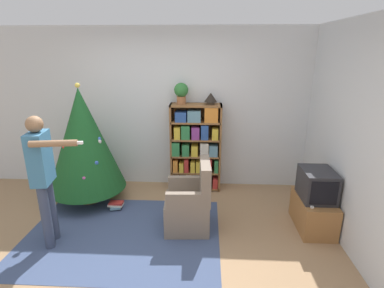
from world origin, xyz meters
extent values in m
plane|color=#9E7A56|center=(0.00, 0.00, 0.00)|extent=(14.00, 14.00, 0.00)
cube|color=silver|center=(0.00, 1.95, 1.30)|extent=(8.00, 0.10, 2.60)
cube|color=silver|center=(2.37, 0.00, 1.30)|extent=(0.10, 8.00, 2.60)
cube|color=#3D4C70|center=(-0.35, 0.32, 0.00)|extent=(2.43, 1.80, 0.01)
cube|color=brown|center=(0.12, 1.73, 0.71)|extent=(0.03, 0.31, 1.43)
cube|color=brown|center=(0.91, 1.73, 0.71)|extent=(0.03, 0.31, 1.43)
cube|color=brown|center=(0.52, 1.73, 1.41)|extent=(0.82, 0.31, 0.03)
cube|color=brown|center=(0.52, 1.88, 0.71)|extent=(0.82, 0.01, 1.43)
cube|color=brown|center=(0.52, 1.73, 0.03)|extent=(0.79, 0.31, 0.03)
cube|color=beige|center=(0.19, 1.70, 0.14)|extent=(0.07, 0.26, 0.18)
cube|color=#232328|center=(0.29, 1.72, 0.12)|extent=(0.09, 0.29, 0.16)
cube|color=beige|center=(0.40, 1.72, 0.16)|extent=(0.07, 0.29, 0.23)
cube|color=#2D7A42|center=(0.52, 1.70, 0.14)|extent=(0.08, 0.24, 0.18)
cube|color=#843889|center=(0.63, 1.69, 0.14)|extent=(0.09, 0.23, 0.18)
cube|color=#2D7A42|center=(0.74, 1.71, 0.13)|extent=(0.09, 0.26, 0.18)
cube|color=#B22D28|center=(0.84, 1.69, 0.13)|extent=(0.08, 0.22, 0.17)
cube|color=brown|center=(0.52, 1.73, 0.31)|extent=(0.79, 0.31, 0.03)
cube|color=orange|center=(0.19, 1.70, 0.42)|extent=(0.07, 0.25, 0.20)
cube|color=gold|center=(0.29, 1.70, 0.40)|extent=(0.07, 0.24, 0.15)
cube|color=#B22D28|center=(0.37, 1.70, 0.43)|extent=(0.07, 0.25, 0.22)
cube|color=gold|center=(0.47, 1.72, 0.41)|extent=(0.07, 0.29, 0.18)
cube|color=gold|center=(0.56, 1.71, 0.42)|extent=(0.08, 0.28, 0.18)
cube|color=orange|center=(0.65, 1.70, 0.42)|extent=(0.06, 0.26, 0.19)
cube|color=#B22D28|center=(0.75, 1.70, 0.44)|extent=(0.07, 0.24, 0.23)
cube|color=#2D7A42|center=(0.85, 1.69, 0.43)|extent=(0.06, 0.23, 0.21)
cube|color=brown|center=(0.52, 1.73, 0.59)|extent=(0.79, 0.31, 0.03)
cube|color=#2D7A42|center=(0.20, 1.71, 0.72)|extent=(0.12, 0.26, 0.22)
cube|color=#2D7A42|center=(0.36, 1.72, 0.70)|extent=(0.11, 0.29, 0.18)
cube|color=gold|center=(0.50, 1.70, 0.69)|extent=(0.10, 0.25, 0.17)
cube|color=beige|center=(0.66, 1.70, 0.71)|extent=(0.13, 0.26, 0.22)
cube|color=#5B899E|center=(0.80, 1.71, 0.69)|extent=(0.13, 0.28, 0.18)
cube|color=brown|center=(0.52, 1.73, 0.87)|extent=(0.79, 0.31, 0.03)
cube|color=gold|center=(0.23, 1.72, 0.98)|extent=(0.10, 0.29, 0.19)
cube|color=#2D7A42|center=(0.36, 1.69, 0.99)|extent=(0.13, 0.23, 0.22)
cube|color=#843889|center=(0.52, 1.71, 0.98)|extent=(0.12, 0.27, 0.19)
cube|color=#284C93|center=(0.66, 1.70, 1.00)|extent=(0.11, 0.24, 0.23)
cube|color=gold|center=(0.82, 1.70, 0.97)|extent=(0.10, 0.25, 0.18)
cube|color=brown|center=(0.52, 1.73, 1.15)|extent=(0.79, 0.31, 0.03)
cube|color=#284C93|center=(0.28, 1.70, 1.24)|extent=(0.17, 0.24, 0.15)
cube|color=#5B899E|center=(0.49, 1.69, 1.25)|extent=(0.20, 0.22, 0.18)
cube|color=orange|center=(0.76, 1.71, 1.28)|extent=(0.21, 0.27, 0.23)
cube|color=#996638|center=(2.10, 0.61, 0.21)|extent=(0.42, 0.72, 0.43)
cube|color=#28282D|center=(2.10, 0.61, 0.62)|extent=(0.39, 0.49, 0.38)
cube|color=black|center=(2.10, 0.37, 0.62)|extent=(0.32, 0.01, 0.30)
cube|color=white|center=(1.97, 0.40, 0.44)|extent=(0.04, 0.12, 0.02)
cylinder|color=#4C3323|center=(-1.11, 1.20, 0.05)|extent=(0.36, 0.36, 0.10)
cylinder|color=brown|center=(-1.11, 1.20, 0.16)|extent=(0.08, 0.08, 0.12)
cone|color=#195123|center=(-1.11, 1.20, 0.98)|extent=(1.13, 1.13, 1.52)
sphere|color=gold|center=(-1.01, 1.53, 0.76)|extent=(0.05, 0.05, 0.05)
sphere|color=#B74C93|center=(-1.52, 0.94, 0.38)|extent=(0.07, 0.07, 0.07)
sphere|color=#335BB2|center=(-0.86, 1.14, 1.01)|extent=(0.06, 0.06, 0.06)
sphere|color=#335BB2|center=(-1.07, 1.61, 0.57)|extent=(0.04, 0.04, 0.04)
sphere|color=red|center=(-1.31, 0.99, 0.93)|extent=(0.06, 0.06, 0.06)
sphere|color=silver|center=(-0.85, 1.13, 0.98)|extent=(0.07, 0.07, 0.07)
sphere|color=silver|center=(-1.51, 1.37, 0.51)|extent=(0.07, 0.07, 0.07)
sphere|color=#335BB2|center=(-0.86, 0.95, 0.72)|extent=(0.06, 0.06, 0.06)
sphere|color=#B74C93|center=(-0.99, 0.80, 0.55)|extent=(0.06, 0.06, 0.06)
sphere|color=#B74C93|center=(-1.30, 1.20, 1.21)|extent=(0.06, 0.06, 0.06)
sphere|color=#E5CC4C|center=(-1.11, 1.20, 1.77)|extent=(0.07, 0.07, 0.07)
cube|color=#7A6B5B|center=(0.45, 0.52, 0.21)|extent=(0.59, 0.59, 0.42)
cube|color=#7A6B5B|center=(0.68, 0.54, 0.67)|extent=(0.15, 0.57, 0.50)
cube|color=#7A6B5B|center=(0.44, 0.76, 0.52)|extent=(0.51, 0.11, 0.20)
cube|color=#7A6B5B|center=(0.47, 0.28, 0.52)|extent=(0.51, 0.11, 0.20)
cylinder|color=#38425B|center=(-1.17, 0.20, 0.40)|extent=(0.11, 0.11, 0.79)
cylinder|color=#38425B|center=(-1.14, 0.02, 0.40)|extent=(0.11, 0.11, 0.79)
cube|color=teal|center=(-1.15, 0.11, 1.09)|extent=(0.23, 0.34, 0.60)
cylinder|color=#8C6647|center=(-1.18, 0.31, 1.06)|extent=(0.07, 0.07, 0.48)
cylinder|color=#8C6647|center=(-0.89, -0.05, 1.32)|extent=(0.49, 0.14, 0.07)
cube|color=white|center=(-0.65, -0.01, 1.32)|extent=(0.11, 0.05, 0.03)
sphere|color=#8C6647|center=(-1.15, 0.11, 1.48)|extent=(0.18, 0.18, 0.18)
cylinder|color=#935B38|center=(0.29, 1.73, 1.49)|extent=(0.14, 0.14, 0.12)
sphere|color=#2D7033|center=(0.29, 1.73, 1.65)|extent=(0.22, 0.22, 0.22)
cylinder|color=#473828|center=(0.74, 1.73, 1.45)|extent=(0.12, 0.12, 0.04)
cone|color=black|center=(0.74, 1.73, 1.54)|extent=(0.20, 0.20, 0.14)
cube|color=#232328|center=(-0.63, 0.94, 0.01)|extent=(0.17, 0.11, 0.03)
cube|color=#5B899E|center=(-0.63, 0.93, 0.04)|extent=(0.19, 0.18, 0.03)
cube|color=beige|center=(-0.63, 0.94, 0.07)|extent=(0.21, 0.13, 0.03)
cube|color=#B22D28|center=(-0.62, 0.94, 0.10)|extent=(0.20, 0.13, 0.03)
camera|label=1|loc=(0.70, -2.91, 2.24)|focal=28.00mm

